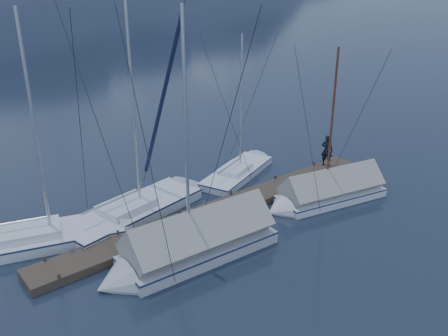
{
  "coord_description": "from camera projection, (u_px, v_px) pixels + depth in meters",
  "views": [
    {
      "loc": [
        -12.24,
        -13.05,
        10.21
      ],
      "look_at": [
        0.0,
        2.0,
        2.2
      ],
      "focal_mm": 38.0,
      "sensor_mm": 36.0,
      "label": 1
    }
  ],
  "objects": [
    {
      "name": "ground",
      "position": [
        253.0,
        229.0,
        20.39
      ],
      "size": [
        1000.0,
        1000.0,
        0.0
      ],
      "primitive_type": "plane",
      "color": "black",
      "rests_on": "ground"
    },
    {
      "name": "dock",
      "position": [
        224.0,
        210.0,
        21.79
      ],
      "size": [
        18.0,
        1.5,
        0.54
      ],
      "color": "#382D23",
      "rests_on": "ground"
    },
    {
      "name": "mooring_posts",
      "position": [
        215.0,
        208.0,
        21.4
      ],
      "size": [
        15.12,
        1.52,
        0.35
      ],
      "color": "#382D23",
      "rests_on": "ground"
    },
    {
      "name": "sailboat_open_left",
      "position": [
        66.0,
        235.0,
        19.56
      ],
      "size": [
        7.93,
        4.33,
        10.11
      ],
      "color": "white",
      "rests_on": "ground"
    },
    {
      "name": "sailboat_open_mid",
      "position": [
        150.0,
        205.0,
        22.09
      ],
      "size": [
        8.15,
        3.86,
        10.4
      ],
      "color": "silver",
      "rests_on": "ground"
    },
    {
      "name": "sailboat_open_right",
      "position": [
        244.0,
        169.0,
        26.28
      ],
      "size": [
        6.41,
        3.92,
        8.21
      ],
      "color": "white",
      "rests_on": "ground"
    },
    {
      "name": "sailboat_covered_near",
      "position": [
        323.0,
        194.0,
        22.68
      ],
      "size": [
        6.51,
        3.18,
        8.12
      ],
      "color": "white",
      "rests_on": "ground"
    },
    {
      "name": "sailboat_covered_far",
      "position": [
        186.0,
        248.0,
        18.03
      ],
      "size": [
        7.43,
        3.11,
        10.27
      ],
      "color": "silver",
      "rests_on": "ground"
    },
    {
      "name": "person",
      "position": [
        327.0,
        150.0,
        25.94
      ],
      "size": [
        0.63,
        0.74,
        1.73
      ],
      "primitive_type": "imported",
      "rotation": [
        0.0,
        0.0,
        1.98
      ],
      "color": "black",
      "rests_on": "dock"
    }
  ]
}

